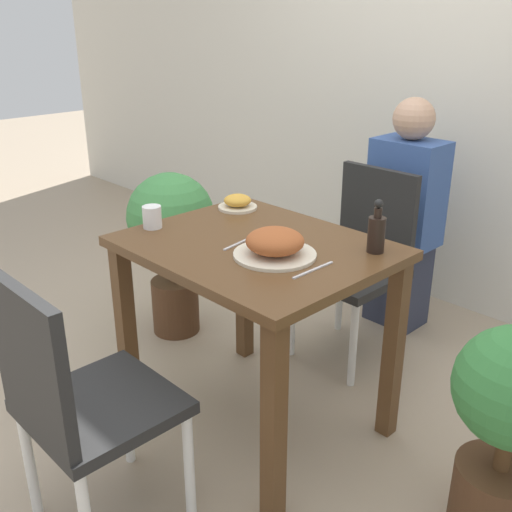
% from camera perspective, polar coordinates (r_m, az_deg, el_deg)
% --- Properties ---
extents(ground_plane, '(16.00, 16.00, 0.00)m').
position_cam_1_polar(ground_plane, '(2.52, 0.00, -15.31)').
color(ground_plane, tan).
extents(wall_back, '(8.00, 0.05, 2.60)m').
position_cam_1_polar(wall_back, '(3.28, 20.79, 16.76)').
color(wall_back, beige).
rests_on(wall_back, ground_plane).
extents(dining_table, '(0.91, 0.74, 0.77)m').
position_cam_1_polar(dining_table, '(2.19, 0.00, -2.05)').
color(dining_table, brown).
rests_on(dining_table, ground_plane).
extents(chair_near, '(0.42, 0.42, 0.88)m').
position_cam_1_polar(chair_near, '(1.86, -16.78, -12.76)').
color(chair_near, black).
rests_on(chair_near, ground_plane).
extents(chair_far, '(0.42, 0.42, 0.88)m').
position_cam_1_polar(chair_far, '(2.80, 9.90, 0.12)').
color(chair_far, black).
rests_on(chair_far, ground_plane).
extents(food_plate, '(0.28, 0.28, 0.10)m').
position_cam_1_polar(food_plate, '(2.01, 1.81, 1.13)').
color(food_plate, beige).
rests_on(food_plate, dining_table).
extents(side_plate, '(0.16, 0.16, 0.06)m').
position_cam_1_polar(side_plate, '(2.52, -1.77, 5.10)').
color(side_plate, beige).
rests_on(side_plate, dining_table).
extents(drink_cup, '(0.07, 0.07, 0.09)m').
position_cam_1_polar(drink_cup, '(2.32, -9.87, 3.68)').
color(drink_cup, white).
rests_on(drink_cup, dining_table).
extents(sauce_bottle, '(0.06, 0.06, 0.19)m').
position_cam_1_polar(sauce_bottle, '(2.08, 11.41, 2.25)').
color(sauce_bottle, black).
rests_on(sauce_bottle, dining_table).
extents(fork_utensil, '(0.04, 0.18, 0.00)m').
position_cam_1_polar(fork_utensil, '(2.14, -1.49, 1.29)').
color(fork_utensil, silver).
rests_on(fork_utensil, dining_table).
extents(spoon_utensil, '(0.01, 0.19, 0.00)m').
position_cam_1_polar(spoon_utensil, '(1.92, 5.47, -1.34)').
color(spoon_utensil, silver).
rests_on(spoon_utensil, dining_table).
extents(potted_plant_left, '(0.42, 0.42, 0.83)m').
position_cam_1_polar(potted_plant_left, '(2.95, -8.05, 2.22)').
color(potted_plant_left, '#51331E').
rests_on(potted_plant_left, ground_plane).
extents(potted_plant_right, '(0.37, 0.37, 0.71)m').
position_cam_1_polar(potted_plant_right, '(1.99, 23.06, -13.98)').
color(potted_plant_right, '#51331E').
rests_on(potted_plant_right, ground_plane).
extents(person_figure, '(0.34, 0.22, 1.17)m').
position_cam_1_polar(person_figure, '(3.10, 13.94, 3.59)').
color(person_figure, '#2D3347').
rests_on(person_figure, ground_plane).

